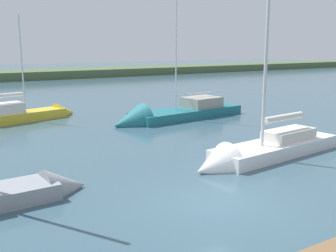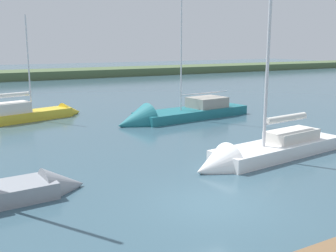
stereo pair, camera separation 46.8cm
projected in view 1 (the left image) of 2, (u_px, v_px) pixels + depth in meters
ground_plane at (216, 203)px, 12.96m from camera, size 200.00×200.00×0.00m
sailboat_near_dock at (261, 154)px, 17.92m from camera, size 8.58×2.78×8.86m
sailboat_inner_slip at (169, 117)px, 27.15m from camera, size 10.38×3.66×12.41m
sailboat_mid_channel at (30, 116)px, 27.14m from camera, size 7.26×3.42×7.58m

